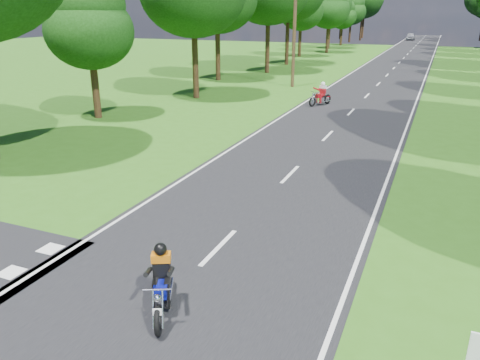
% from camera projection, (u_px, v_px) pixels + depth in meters
% --- Properties ---
extents(ground, '(160.00, 160.00, 0.00)m').
position_uv_depth(ground, '(178.00, 289.00, 9.92)').
color(ground, '#2B5D15').
rests_on(ground, ground).
extents(main_road, '(7.00, 140.00, 0.02)m').
position_uv_depth(main_road, '(399.00, 63.00, 53.21)').
color(main_road, black).
rests_on(main_road, ground).
extents(road_markings, '(7.40, 140.00, 0.01)m').
position_uv_depth(road_markings, '(396.00, 64.00, 51.63)').
color(road_markings, silver).
rests_on(road_markings, main_road).
extents(telegraph_pole, '(1.20, 0.26, 8.00)m').
position_uv_depth(telegraph_pole, '(294.00, 32.00, 34.97)').
color(telegraph_pole, '#382616').
rests_on(telegraph_pole, ground).
extents(rider_near_blue, '(1.23, 1.74, 1.39)m').
position_uv_depth(rider_near_blue, '(161.00, 280.00, 8.95)').
color(rider_near_blue, '#0C138E').
rests_on(rider_near_blue, main_road).
extents(rider_far_red, '(1.28, 1.80, 1.44)m').
position_uv_depth(rider_far_red, '(320.00, 94.00, 28.96)').
color(rider_far_red, '#A40C19').
rests_on(rider_far_red, main_road).
extents(distant_car, '(1.72, 4.16, 1.41)m').
position_uv_depth(distant_car, '(411.00, 36.00, 93.85)').
color(distant_car, '#AAADB2').
rests_on(distant_car, main_road).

